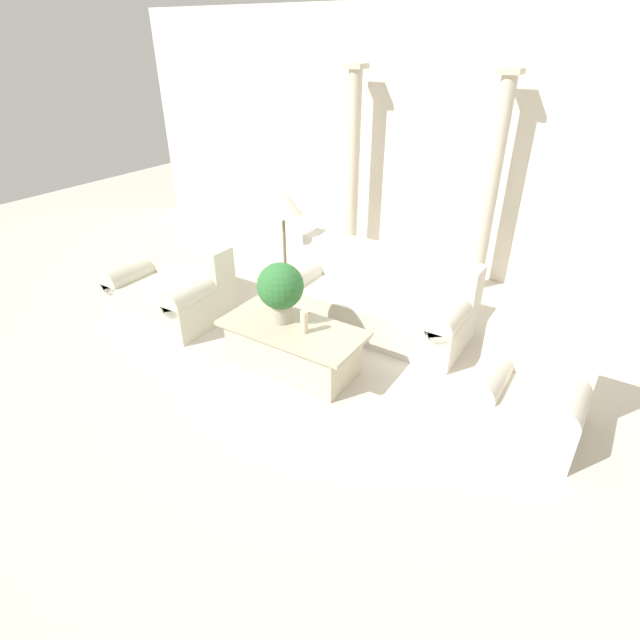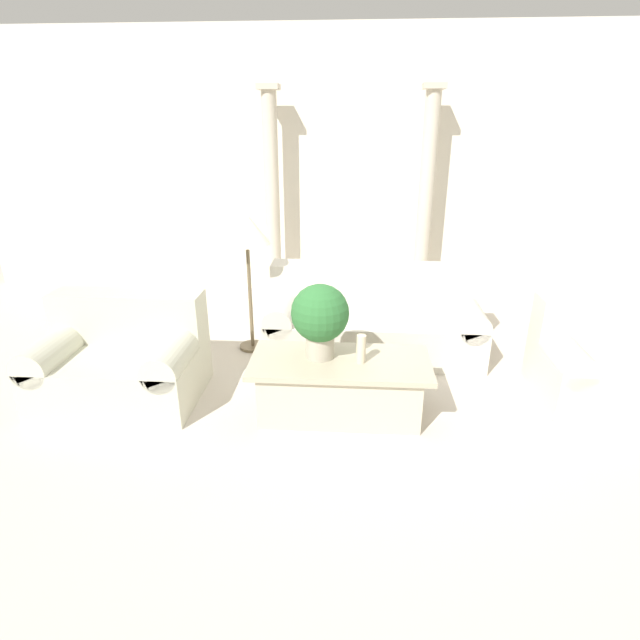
{
  "view_description": "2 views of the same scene",
  "coord_description": "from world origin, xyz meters",
  "px_view_note": "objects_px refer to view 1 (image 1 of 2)",
  "views": [
    {
      "loc": [
        2.25,
        -3.6,
        2.83
      ],
      "look_at": [
        0.02,
        -0.13,
        0.47
      ],
      "focal_mm": 28.0,
      "sensor_mm": 36.0,
      "label": 1
    },
    {
      "loc": [
        -0.06,
        -3.77,
        2.15
      ],
      "look_at": [
        -0.32,
        0.01,
        0.63
      ],
      "focal_mm": 28.0,
      "sensor_mm": 36.0,
      "label": 2
    }
  ],
  "objects_px": {
    "potted_plant": "(280,288)",
    "armchair": "(529,389)",
    "loveseat": "(173,286)",
    "floor_lamp": "(283,206)",
    "sofa_long": "(377,298)",
    "coffee_table": "(293,347)"
  },
  "relations": [
    {
      "from": "armchair",
      "to": "loveseat",
      "type": "bearing_deg",
      "value": -176.54
    },
    {
      "from": "coffee_table",
      "to": "floor_lamp",
      "type": "xyz_separation_m",
      "value": [
        -0.92,
        1.14,
        0.93
      ]
    },
    {
      "from": "floor_lamp",
      "to": "armchair",
      "type": "xyz_separation_m",
      "value": [
        2.99,
        -0.74,
        -0.83
      ]
    },
    {
      "from": "coffee_table",
      "to": "armchair",
      "type": "bearing_deg",
      "value": 10.83
    },
    {
      "from": "sofa_long",
      "to": "coffee_table",
      "type": "height_order",
      "value": "sofa_long"
    },
    {
      "from": "sofa_long",
      "to": "loveseat",
      "type": "distance_m",
      "value": 2.32
    },
    {
      "from": "sofa_long",
      "to": "coffee_table",
      "type": "relative_size",
      "value": 1.49
    },
    {
      "from": "loveseat",
      "to": "coffee_table",
      "type": "bearing_deg",
      "value": -5.17
    },
    {
      "from": "sofa_long",
      "to": "armchair",
      "type": "distance_m",
      "value": 1.95
    },
    {
      "from": "coffee_table",
      "to": "potted_plant",
      "type": "distance_m",
      "value": 0.58
    },
    {
      "from": "floor_lamp",
      "to": "potted_plant",
      "type": "bearing_deg",
      "value": -55.13
    },
    {
      "from": "coffee_table",
      "to": "sofa_long",
      "type": "bearing_deg",
      "value": 76.17
    },
    {
      "from": "potted_plant",
      "to": "armchair",
      "type": "relative_size",
      "value": 0.66
    },
    {
      "from": "potted_plant",
      "to": "coffee_table",
      "type": "bearing_deg",
      "value": -16.83
    },
    {
      "from": "sofa_long",
      "to": "potted_plant",
      "type": "bearing_deg",
      "value": -111.56
    },
    {
      "from": "coffee_table",
      "to": "floor_lamp",
      "type": "bearing_deg",
      "value": 128.85
    },
    {
      "from": "sofa_long",
      "to": "floor_lamp",
      "type": "xyz_separation_m",
      "value": [
        -1.21,
        -0.04,
        0.84
      ]
    },
    {
      "from": "armchair",
      "to": "coffee_table",
      "type": "bearing_deg",
      "value": -169.17
    },
    {
      "from": "potted_plant",
      "to": "armchair",
      "type": "bearing_deg",
      "value": 8.9
    },
    {
      "from": "sofa_long",
      "to": "floor_lamp",
      "type": "distance_m",
      "value": 1.47
    },
    {
      "from": "potted_plant",
      "to": "floor_lamp",
      "type": "xyz_separation_m",
      "value": [
        -0.76,
        1.09,
        0.37
      ]
    },
    {
      "from": "loveseat",
      "to": "coffee_table",
      "type": "distance_m",
      "value": 1.81
    }
  ]
}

